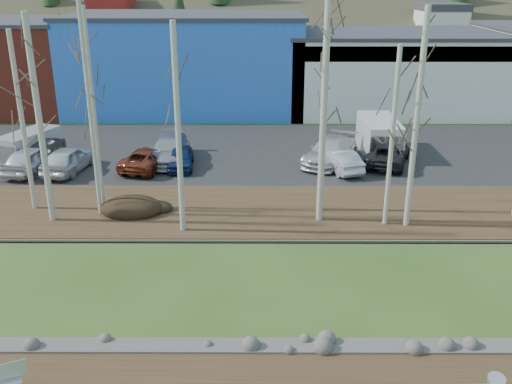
{
  "coord_description": "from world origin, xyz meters",
  "views": [
    {
      "loc": [
        0.31,
        -12.54,
        11.45
      ],
      "look_at": [
        0.22,
        10.84,
        2.5
      ],
      "focal_mm": 40.0,
      "sensor_mm": 36.0,
      "label": 1
    }
  ],
  "objects_px": {
    "car_5": "(339,160)",
    "van_grey": "(27,147)",
    "car_6": "(388,153)",
    "car_7": "(330,151)",
    "car_4": "(181,158)",
    "van_white": "(380,137)",
    "car_2": "(148,158)",
    "car_0": "(68,159)",
    "car_1": "(47,148)",
    "car_8": "(31,159)",
    "car_3": "(169,150)"
  },
  "relations": [
    {
      "from": "car_3",
      "to": "van_grey",
      "type": "bearing_deg",
      "value": 179.4
    },
    {
      "from": "car_0",
      "to": "car_1",
      "type": "bearing_deg",
      "value": -40.15
    },
    {
      "from": "car_4",
      "to": "car_6",
      "type": "xyz_separation_m",
      "value": [
        13.04,
        0.8,
        0.07
      ]
    },
    {
      "from": "car_6",
      "to": "van_white",
      "type": "relative_size",
      "value": 0.97
    },
    {
      "from": "car_0",
      "to": "car_3",
      "type": "xyz_separation_m",
      "value": [
        5.85,
        2.05,
        -0.0
      ]
    },
    {
      "from": "car_0",
      "to": "car_1",
      "type": "xyz_separation_m",
      "value": [
        -2.23,
        2.56,
        -0.08
      ]
    },
    {
      "from": "car_4",
      "to": "car_6",
      "type": "distance_m",
      "value": 13.06
    },
    {
      "from": "car_7",
      "to": "van_white",
      "type": "xyz_separation_m",
      "value": [
        3.5,
        1.92,
        0.37
      ]
    },
    {
      "from": "car_2",
      "to": "car_4",
      "type": "bearing_deg",
      "value": -162.59
    },
    {
      "from": "car_6",
      "to": "van_grey",
      "type": "bearing_deg",
      "value": 18.28
    },
    {
      "from": "car_5",
      "to": "van_white",
      "type": "height_order",
      "value": "van_white"
    },
    {
      "from": "car_7",
      "to": "car_3",
      "type": "bearing_deg",
      "value": -153.15
    },
    {
      "from": "car_4",
      "to": "van_grey",
      "type": "bearing_deg",
      "value": 168.6
    },
    {
      "from": "car_4",
      "to": "car_7",
      "type": "bearing_deg",
      "value": 2.44
    },
    {
      "from": "car_7",
      "to": "van_white",
      "type": "bearing_deg",
      "value": 57.19
    },
    {
      "from": "car_6",
      "to": "van_grey",
      "type": "distance_m",
      "value": 23.06
    },
    {
      "from": "car_4",
      "to": "van_grey",
      "type": "relative_size",
      "value": 0.81
    },
    {
      "from": "car_6",
      "to": "van_grey",
      "type": "height_order",
      "value": "van_grey"
    },
    {
      "from": "car_1",
      "to": "van_white",
      "type": "bearing_deg",
      "value": 177.93
    },
    {
      "from": "car_8",
      "to": "car_2",
      "type": "bearing_deg",
      "value": -166.0
    },
    {
      "from": "car_5",
      "to": "car_7",
      "type": "bearing_deg",
      "value": -93.72
    },
    {
      "from": "car_6",
      "to": "car_7",
      "type": "distance_m",
      "value": 3.64
    },
    {
      "from": "car_3",
      "to": "car_7",
      "type": "xyz_separation_m",
      "value": [
        10.3,
        -0.28,
        0.01
      ]
    },
    {
      "from": "car_6",
      "to": "car_0",
      "type": "bearing_deg",
      "value": 24.2
    },
    {
      "from": "car_2",
      "to": "car_8",
      "type": "relative_size",
      "value": 1.02
    },
    {
      "from": "car_5",
      "to": "car_3",
      "type": "bearing_deg",
      "value": -28.25
    },
    {
      "from": "car_1",
      "to": "car_7",
      "type": "relative_size",
      "value": 0.78
    },
    {
      "from": "car_3",
      "to": "car_4",
      "type": "distance_m",
      "value": 1.57
    },
    {
      "from": "car_0",
      "to": "car_3",
      "type": "height_order",
      "value": "car_0"
    },
    {
      "from": "car_2",
      "to": "car_4",
      "type": "relative_size",
      "value": 1.25
    },
    {
      "from": "car_2",
      "to": "van_grey",
      "type": "height_order",
      "value": "van_grey"
    },
    {
      "from": "car_3",
      "to": "car_5",
      "type": "bearing_deg",
      "value": -9.55
    },
    {
      "from": "car_7",
      "to": "car_8",
      "type": "relative_size",
      "value": 1.18
    },
    {
      "from": "car_8",
      "to": "car_6",
      "type": "bearing_deg",
      "value": -167.13
    },
    {
      "from": "car_1",
      "to": "car_3",
      "type": "xyz_separation_m",
      "value": [
        8.08,
        -0.51,
        0.08
      ]
    },
    {
      "from": "car_0",
      "to": "car_8",
      "type": "distance_m",
      "value": 2.27
    },
    {
      "from": "car_0",
      "to": "car_7",
      "type": "relative_size",
      "value": 0.85
    },
    {
      "from": "car_8",
      "to": "van_grey",
      "type": "bearing_deg",
      "value": -56.0
    },
    {
      "from": "car_5",
      "to": "van_grey",
      "type": "distance_m",
      "value": 19.92
    },
    {
      "from": "car_4",
      "to": "van_white",
      "type": "xyz_separation_m",
      "value": [
        12.91,
        2.93,
        0.52
      ]
    },
    {
      "from": "car_5",
      "to": "car_6",
      "type": "distance_m",
      "value": 3.48
    },
    {
      "from": "car_0",
      "to": "car_5",
      "type": "relative_size",
      "value": 1.13
    },
    {
      "from": "car_3",
      "to": "car_6",
      "type": "relative_size",
      "value": 1.05
    },
    {
      "from": "car_0",
      "to": "van_grey",
      "type": "relative_size",
      "value": 1.0
    },
    {
      "from": "car_2",
      "to": "car_5",
      "type": "bearing_deg",
      "value": -167.96
    },
    {
      "from": "car_8",
      "to": "car_3",
      "type": "bearing_deg",
      "value": -157.03
    },
    {
      "from": "car_2",
      "to": "car_7",
      "type": "relative_size",
      "value": 0.86
    },
    {
      "from": "car_1",
      "to": "car_4",
      "type": "height_order",
      "value": "car_1"
    },
    {
      "from": "car_5",
      "to": "car_6",
      "type": "xyz_separation_m",
      "value": [
        3.23,
        1.29,
        0.04
      ]
    },
    {
      "from": "car_3",
      "to": "van_white",
      "type": "xyz_separation_m",
      "value": [
        13.8,
        1.64,
        0.38
      ]
    }
  ]
}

